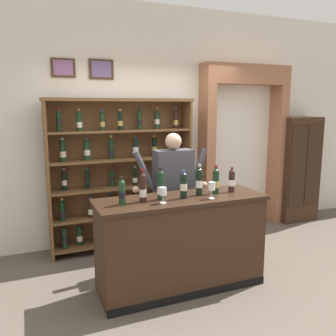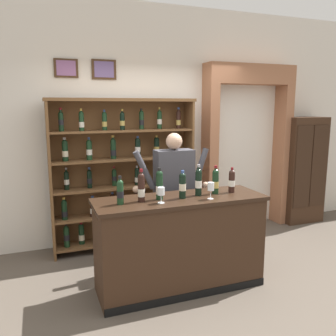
{
  "view_description": "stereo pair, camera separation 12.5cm",
  "coord_description": "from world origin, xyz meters",
  "px_view_note": "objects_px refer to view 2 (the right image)",
  "views": [
    {
      "loc": [
        -1.66,
        -3.2,
        1.93
      ],
      "look_at": [
        -0.19,
        0.37,
        1.24
      ],
      "focal_mm": 37.6,
      "sensor_mm": 36.0,
      "label": 1
    },
    {
      "loc": [
        -1.55,
        -3.25,
        1.93
      ],
      "look_at": [
        -0.19,
        0.37,
        1.24
      ],
      "focal_mm": 37.6,
      "sensor_mm": 36.0,
      "label": 2
    }
  ],
  "objects_px": {
    "wine_shelf": "(123,172)",
    "tasting_bottle_vin_santo": "(199,181)",
    "tasting_bottle_bianco": "(141,187)",
    "tasting_bottle_rosso": "(159,185)",
    "tasting_bottle_riserva": "(232,181)",
    "side_cabinet": "(302,170)",
    "tasting_bottle_super_tuscan": "(182,185)",
    "wine_glass_spare": "(161,192)",
    "shopkeeper": "(174,184)",
    "wine_glass_right": "(211,187)",
    "tasting_bottle_chianti": "(215,181)",
    "tasting_bottle_grappa": "(120,191)",
    "tasting_counter": "(180,243)"
  },
  "relations": [
    {
      "from": "tasting_bottle_bianco",
      "to": "tasting_bottle_rosso",
      "type": "distance_m",
      "value": 0.19
    },
    {
      "from": "tasting_bottle_chianti",
      "to": "tasting_bottle_bianco",
      "type": "bearing_deg",
      "value": -178.56
    },
    {
      "from": "side_cabinet",
      "to": "tasting_bottle_bianco",
      "type": "distance_m",
      "value": 3.45
    },
    {
      "from": "tasting_bottle_riserva",
      "to": "side_cabinet",
      "type": "bearing_deg",
      "value": 31.85
    },
    {
      "from": "tasting_bottle_chianti",
      "to": "wine_glass_right",
      "type": "relative_size",
      "value": 1.77
    },
    {
      "from": "side_cabinet",
      "to": "shopkeeper",
      "type": "relative_size",
      "value": 1.08
    },
    {
      "from": "side_cabinet",
      "to": "wine_glass_spare",
      "type": "distance_m",
      "value": 3.36
    },
    {
      "from": "shopkeeper",
      "to": "wine_shelf",
      "type": "bearing_deg",
      "value": 121.72
    },
    {
      "from": "tasting_bottle_vin_santo",
      "to": "tasting_bottle_riserva",
      "type": "height_order",
      "value": "tasting_bottle_vin_santo"
    },
    {
      "from": "tasting_bottle_vin_santo",
      "to": "tasting_bottle_chianti",
      "type": "bearing_deg",
      "value": 1.21
    },
    {
      "from": "shopkeeper",
      "to": "tasting_bottle_rosso",
      "type": "bearing_deg",
      "value": -123.44
    },
    {
      "from": "shopkeeper",
      "to": "tasting_bottle_bianco",
      "type": "distance_m",
      "value": 0.84
    },
    {
      "from": "wine_shelf",
      "to": "tasting_bottle_riserva",
      "type": "xyz_separation_m",
      "value": [
        0.9,
        -1.3,
        0.07
      ]
    },
    {
      "from": "side_cabinet",
      "to": "tasting_bottle_super_tuscan",
      "type": "xyz_separation_m",
      "value": [
        -2.74,
        -1.38,
        0.26
      ]
    },
    {
      "from": "shopkeeper",
      "to": "wine_glass_right",
      "type": "distance_m",
      "value": 0.77
    },
    {
      "from": "wine_glass_right",
      "to": "tasting_bottle_grappa",
      "type": "bearing_deg",
      "value": 171.59
    },
    {
      "from": "tasting_counter",
      "to": "wine_glass_spare",
      "type": "height_order",
      "value": "wine_glass_spare"
    },
    {
      "from": "wine_glass_right",
      "to": "tasting_bottle_riserva",
      "type": "bearing_deg",
      "value": 26.68
    },
    {
      "from": "tasting_bottle_rosso",
      "to": "tasting_bottle_super_tuscan",
      "type": "distance_m",
      "value": 0.24
    },
    {
      "from": "shopkeeper",
      "to": "tasting_bottle_riserva",
      "type": "relative_size",
      "value": 5.81
    },
    {
      "from": "tasting_counter",
      "to": "wine_glass_right",
      "type": "height_order",
      "value": "wine_glass_right"
    },
    {
      "from": "tasting_bottle_riserva",
      "to": "wine_glass_spare",
      "type": "xyz_separation_m",
      "value": [
        -0.87,
        -0.14,
        -0.02
      ]
    },
    {
      "from": "tasting_bottle_bianco",
      "to": "tasting_bottle_chianti",
      "type": "bearing_deg",
      "value": 1.44
    },
    {
      "from": "side_cabinet",
      "to": "tasting_bottle_chianti",
      "type": "relative_size",
      "value": 5.68
    },
    {
      "from": "tasting_bottle_grappa",
      "to": "tasting_bottle_vin_santo",
      "type": "distance_m",
      "value": 0.85
    },
    {
      "from": "tasting_counter",
      "to": "tasting_bottle_chianti",
      "type": "distance_m",
      "value": 0.76
    },
    {
      "from": "tasting_bottle_grappa",
      "to": "tasting_bottle_super_tuscan",
      "type": "bearing_deg",
      "value": -0.36
    },
    {
      "from": "shopkeeper",
      "to": "tasting_bottle_super_tuscan",
      "type": "height_order",
      "value": "shopkeeper"
    },
    {
      "from": "tasting_bottle_riserva",
      "to": "wine_glass_right",
      "type": "relative_size",
      "value": 1.6
    },
    {
      "from": "tasting_bottle_rosso",
      "to": "tasting_bottle_vin_santo",
      "type": "distance_m",
      "value": 0.44
    },
    {
      "from": "wine_glass_spare",
      "to": "side_cabinet",
      "type": "bearing_deg",
      "value": 26.07
    },
    {
      "from": "wine_shelf",
      "to": "tasting_bottle_vin_santo",
      "type": "relative_size",
      "value": 6.08
    },
    {
      "from": "shopkeeper",
      "to": "tasting_bottle_super_tuscan",
      "type": "xyz_separation_m",
      "value": [
        -0.15,
        -0.62,
        0.13
      ]
    },
    {
      "from": "tasting_bottle_super_tuscan",
      "to": "tasting_bottle_rosso",
      "type": "bearing_deg",
      "value": 170.7
    },
    {
      "from": "shopkeeper",
      "to": "wine_glass_spare",
      "type": "xyz_separation_m",
      "value": [
        -0.42,
        -0.72,
        0.1
      ]
    },
    {
      "from": "tasting_bottle_super_tuscan",
      "to": "tasting_bottle_vin_santo",
      "type": "relative_size",
      "value": 0.87
    },
    {
      "from": "tasting_bottle_grappa",
      "to": "tasting_bottle_super_tuscan",
      "type": "distance_m",
      "value": 0.65
    },
    {
      "from": "shopkeeper",
      "to": "tasting_bottle_riserva",
      "type": "distance_m",
      "value": 0.74
    },
    {
      "from": "side_cabinet",
      "to": "tasting_bottle_vin_santo",
      "type": "xyz_separation_m",
      "value": [
        -2.54,
        -1.33,
        0.27
      ]
    },
    {
      "from": "tasting_bottle_chianti",
      "to": "tasting_bottle_riserva",
      "type": "xyz_separation_m",
      "value": [
        0.19,
        -0.01,
        -0.01
      ]
    },
    {
      "from": "tasting_bottle_vin_santo",
      "to": "tasting_bottle_rosso",
      "type": "bearing_deg",
      "value": -178.48
    },
    {
      "from": "tasting_bottle_chianti",
      "to": "wine_glass_right",
      "type": "height_order",
      "value": "tasting_bottle_chianti"
    },
    {
      "from": "shopkeeper",
      "to": "tasting_bottle_bianco",
      "type": "bearing_deg",
      "value": -134.41
    },
    {
      "from": "tasting_bottle_chianti",
      "to": "wine_glass_right",
      "type": "xyz_separation_m",
      "value": [
        -0.15,
        -0.18,
        -0.02
      ]
    },
    {
      "from": "tasting_bottle_super_tuscan",
      "to": "tasting_bottle_riserva",
      "type": "bearing_deg",
      "value": 4.21
    },
    {
      "from": "wine_glass_right",
      "to": "wine_shelf",
      "type": "bearing_deg",
      "value": 110.48
    },
    {
      "from": "tasting_bottle_bianco",
      "to": "tasting_bottle_super_tuscan",
      "type": "bearing_deg",
      "value": -4.47
    },
    {
      "from": "wine_shelf",
      "to": "shopkeeper",
      "type": "distance_m",
      "value": 0.85
    },
    {
      "from": "tasting_bottle_grappa",
      "to": "tasting_bottle_riserva",
      "type": "height_order",
      "value": "tasting_bottle_grappa"
    },
    {
      "from": "tasting_bottle_rosso",
      "to": "wine_glass_right",
      "type": "relative_size",
      "value": 1.88
    }
  ]
}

